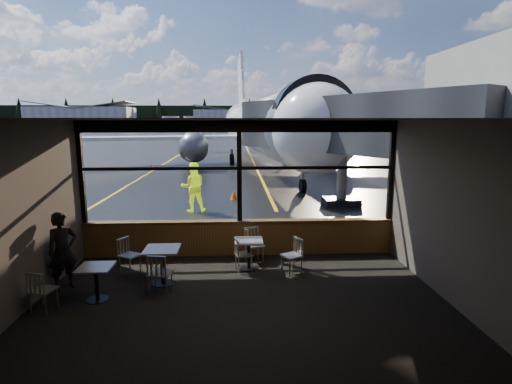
{
  "coord_description": "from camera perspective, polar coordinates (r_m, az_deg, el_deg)",
  "views": [
    {
      "loc": [
        -0.11,
        -10.1,
        3.46
      ],
      "look_at": [
        0.48,
        1.0,
        1.5
      ],
      "focal_mm": 28.0,
      "sensor_mm": 36.0,
      "label": 1
    }
  ],
  "objects": [
    {
      "name": "passenger",
      "position": [
        9.28,
        -25.89,
        -7.59
      ],
      "size": [
        0.71,
        0.69,
        1.64
      ],
      "primitive_type": "imported",
      "rotation": [
        0.0,
        0.0,
        0.74
      ],
      "color": "black",
      "rests_on": "carpet_floor"
    },
    {
      "name": "mullion_right",
      "position": [
        10.96,
        18.76,
        2.86
      ],
      "size": [
        0.12,
        0.12,
        2.6
      ],
      "primitive_type": "cube",
      "color": "black",
      "rests_on": "ground"
    },
    {
      "name": "cafe_table_mid",
      "position": [
        8.93,
        -13.19,
        -10.31
      ],
      "size": [
        0.73,
        0.73,
        0.8
      ],
      "primitive_type": null,
      "color": "#A39D95",
      "rests_on": "carpet_floor"
    },
    {
      "name": "chair_near_n",
      "position": [
        9.98,
        -0.25,
        -7.67
      ],
      "size": [
        0.6,
        0.6,
        0.87
      ],
      "primitive_type": null,
      "rotation": [
        0.0,
        0.0,
        3.47
      ],
      "color": "#B1ACA0",
      "rests_on": "carpet_floor"
    },
    {
      "name": "cone_nose",
      "position": [
        18.0,
        -3.19,
        -0.39
      ],
      "size": [
        0.31,
        0.31,
        0.43
      ],
      "primitive_type": "cone",
      "color": "#F65E07",
      "rests_on": "ground_plane"
    },
    {
      "name": "airliner",
      "position": [
        32.13,
        1.01,
        14.13
      ],
      "size": [
        34.68,
        40.39,
        11.54
      ],
      "primitive_type": null,
      "rotation": [
        0.0,
        0.0,
        0.09
      ],
      "color": "white",
      "rests_on": "ground_plane"
    },
    {
      "name": "cafe_table_near",
      "position": [
        9.55,
        -1.05,
        -8.96
      ],
      "size": [
        0.65,
        0.65,
        0.72
      ],
      "primitive_type": null,
      "color": "#A7A39A",
      "rests_on": "carpet_floor"
    },
    {
      "name": "fuel_tank_b",
      "position": [
        193.13,
        -9.08,
        9.75
      ],
      "size": [
        8.0,
        8.0,
        6.0
      ],
      "primitive_type": "cylinder",
      "color": "silver",
      "rests_on": "ground_plane"
    },
    {
      "name": "ground_plane",
      "position": [
        130.15,
        -3.02,
        8.47
      ],
      "size": [
        520.0,
        520.0,
        0.0
      ],
      "primitive_type": "plane",
      "color": "black",
      "rests_on": "ground"
    },
    {
      "name": "mullion_centre",
      "position": [
        10.18,
        -2.39,
        2.88
      ],
      "size": [
        0.12,
        0.12,
        2.6
      ],
      "primitive_type": "cube",
      "color": "black",
      "rests_on": "ground"
    },
    {
      "name": "cafe_table_left",
      "position": [
        8.57,
        -21.82,
        -12.04
      ],
      "size": [
        0.64,
        0.64,
        0.7
      ],
      "primitive_type": null,
      "color": "gray",
      "rests_on": "carpet_floor"
    },
    {
      "name": "cone_wing",
      "position": [
        30.44,
        -14.74,
        3.56
      ],
      "size": [
        0.31,
        0.31,
        0.44
      ],
      "primitive_type": "cone",
      "color": "#E46307",
      "rests_on": "ground_plane"
    },
    {
      "name": "fuel_tank_a",
      "position": [
        194.41,
        -12.06,
        9.66
      ],
      "size": [
        8.0,
        8.0,
        6.0
      ],
      "primitive_type": "cylinder",
      "color": "silver",
      "rests_on": "ground_plane"
    },
    {
      "name": "ground_crew",
      "position": [
        15.66,
        -8.96,
        0.69
      ],
      "size": [
        1.04,
        0.87,
        1.92
      ],
      "primitive_type": "imported",
      "rotation": [
        0.0,
        0.0,
        3.3
      ],
      "color": "#BFF219",
      "rests_on": "ground_plane"
    },
    {
      "name": "hangar_left",
      "position": [
        202.55,
        -23.59,
        9.77
      ],
      "size": [
        45.0,
        18.0,
        11.0
      ],
      "primitive_type": null,
      "color": "silver",
      "rests_on": "ground_plane"
    },
    {
      "name": "wall_right",
      "position": [
        8.38,
        26.45,
        -2.84
      ],
      "size": [
        0.04,
        6.0,
        3.5
      ],
      "primitive_type": "cube",
      "color": "#49413A",
      "rests_on": "ground"
    },
    {
      "name": "wall_back",
      "position": [
        4.45,
        -1.4,
        -12.65
      ],
      "size": [
        8.0,
        0.04,
        3.5
      ],
      "primitive_type": "cube",
      "color": "#49413A",
      "rests_on": "ground"
    },
    {
      "name": "carpet_floor",
      "position": [
        7.9,
        -2.0,
        -15.92
      ],
      "size": [
        8.0,
        6.0,
        0.01
      ],
      "primitive_type": "cube",
      "color": "black",
      "rests_on": "ground"
    },
    {
      "name": "treeline",
      "position": [
        220.12,
        -3.06,
        10.66
      ],
      "size": [
        360.0,
        3.0,
        12.0
      ],
      "primitive_type": "cube",
      "color": "black",
      "rests_on": "ground_plane"
    },
    {
      "name": "wall_left",
      "position": [
        8.28,
        -31.04,
        -3.39
      ],
      "size": [
        0.04,
        6.0,
        3.5
      ],
      "primitive_type": "cube",
      "color": "#49413A",
      "rests_on": "ground"
    },
    {
      "name": "fuel_tank_c",
      "position": [
        192.36,
        -6.08,
        9.82
      ],
      "size": [
        8.0,
        8.0,
        6.0
      ],
      "primitive_type": "cylinder",
      "color": "silver",
      "rests_on": "ground_plane"
    },
    {
      "name": "window_transom",
      "position": [
        10.17,
        -2.4,
        3.44
      ],
      "size": [
        8.0,
        0.1,
        0.08
      ],
      "primitive_type": "cube",
      "color": "black",
      "rests_on": "ground"
    },
    {
      "name": "chair_near_w",
      "position": [
        9.43,
        -1.77,
        -8.95
      ],
      "size": [
        0.52,
        0.52,
        0.8
      ],
      "primitive_type": null,
      "rotation": [
        0.0,
        0.0,
        -1.34
      ],
      "color": "beige",
      "rests_on": "carpet_floor"
    },
    {
      "name": "chair_mid_s",
      "position": [
        8.41,
        -13.53,
        -11.29
      ],
      "size": [
        0.56,
        0.56,
        0.9
      ],
      "primitive_type": null,
      "rotation": [
        0.0,
        0.0,
        -0.15
      ],
      "color": "#B2ADA1",
      "rests_on": "carpet_floor"
    },
    {
      "name": "window_header",
      "position": [
        10.1,
        -2.44,
        9.36
      ],
      "size": [
        8.0,
        0.18,
        0.3
      ],
      "primitive_type": "cube",
      "color": "black",
      "rests_on": "ground"
    },
    {
      "name": "hangar_right",
      "position": [
        197.49,
        14.93,
        10.42
      ],
      "size": [
        50.0,
        20.0,
        12.0
      ],
      "primitive_type": null,
      "color": "silver",
      "rests_on": "ground_plane"
    },
    {
      "name": "hangar_mid",
      "position": [
        195.11,
        -3.06,
        10.45
      ],
      "size": [
        38.0,
        15.0,
        10.0
      ],
      "primitive_type": null,
      "color": "silver",
      "rests_on": "ground_plane"
    },
    {
      "name": "jet_bridge",
      "position": [
        16.08,
        10.37,
        5.78
      ],
      "size": [
        8.7,
        10.64,
        4.64
      ],
      "primitive_type": null,
      "color": "#29292B",
      "rests_on": "ground_plane"
    },
    {
      "name": "chair_near_e",
      "position": [
        9.33,
        5.14,
        -9.09
      ],
      "size": [
        0.61,
        0.61,
        0.83
      ],
      "primitive_type": null,
      "rotation": [
        0.0,
        0.0,
        2.04
      ],
      "color": "#B5AFA3",
      "rests_on": "carpet_floor"
    },
    {
      "name": "chair_mid_w",
      "position": [
        9.76,
        -17.62,
        -8.67
      ],
      "size": [
        0.62,
        0.62,
        0.83
      ],
      "primitive_type": null,
      "rotation": [
        0.0,
        0.0,
        -2.1
      ],
      "color": "#B7B2A5",
      "rests_on": "carpet_floor"
    },
    {
      "name": "mullion_left",
      "position": [
        10.88,
        -23.7,
        2.5
      ],
      "size": [
        0.12,
        0.12,
        2.6
      ],
      "primitive_type": "cube",
      "color": "black",
      "rests_on": "ground"
    },
    {
      "name": "window_sill",
      "position": [
        10.54,
        -2.32,
        -6.6
      ],
      "size": [
        8.0,
        0.28,
        0.9
      ],
      "primitive_type": "cube",
      "color": "brown",
      "rests_on": "ground"
    },
    {
      "name": "ceiling",
      "position": [
        7.1,
        -2.18,
        10.31
      ],
      "size": [
        8.0,
        6.0,
        0.04
      ],
      "primitive_type": "cube",
      "color": "#38332D",
      "rests_on": "ground"
    },
    {
      "name": "chair_left_s",
      "position": [
        8.49,
        -28.13,
        -12.3
      ],
      "size": [
        0.54,
        0.54,
        0.82
      ],
      "primitive_type": null,
      "rotation": [
        0.0,
        0.0,
        -0.24
      ],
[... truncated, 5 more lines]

